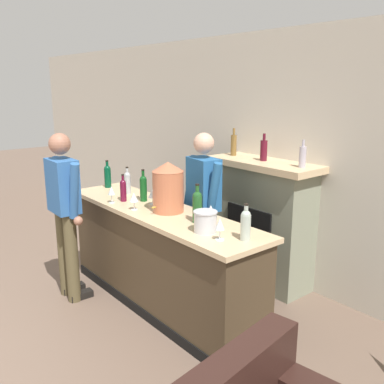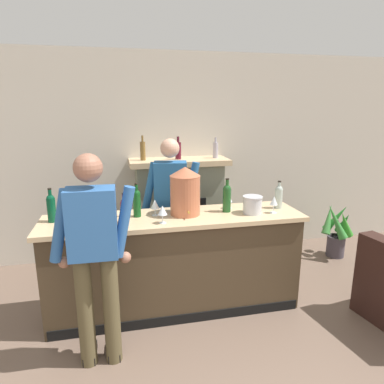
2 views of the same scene
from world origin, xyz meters
TOP-DOWN VIEW (x-y plane):
  - wall_back_panel at (0.00, 4.03)m, footprint 12.00×0.07m
  - bar_counter at (0.11, 2.55)m, footprint 2.55×0.63m
  - fireplace_stone at (0.37, 3.77)m, footprint 1.28×0.52m
  - person_customer at (-0.62, 1.92)m, footprint 0.66×0.31m
  - person_bartender at (0.15, 3.09)m, footprint 0.65×0.35m
  - copper_dispenser at (0.22, 2.59)m, footprint 0.30×0.34m
  - ice_bucket_steel at (0.88, 2.48)m, footprint 0.20×0.20m
  - wine_bottle_rose_blush at (-0.63, 2.66)m, footprint 0.07×0.07m
  - wine_bottle_burgundy_dark at (-1.03, 2.63)m, footprint 0.08×0.08m
  - wine_bottle_port_short at (-0.25, 2.62)m, footprint 0.07×0.07m
  - wine_bottle_riesling_slim at (-0.38, 2.46)m, footprint 0.06×0.06m
  - wine_bottle_chardonnay_pale at (1.22, 2.60)m, footprint 0.08×0.08m
  - wine_bottle_cabernet_heavy at (0.65, 2.59)m, footprint 0.08×0.08m
  - wine_glass_front_right at (0.71, 2.70)m, footprint 0.08×0.08m
  - wine_glass_mid_counter at (1.09, 2.44)m, footprint 0.08×0.08m
  - wine_glass_front_left at (-0.39, 2.33)m, footprint 0.07×0.07m
  - wine_glass_near_bucket at (-0.04, 2.37)m, footprint 0.09×0.09m
  - wine_glass_back_row at (-0.08, 2.62)m, footprint 0.09×0.09m

SIDE VIEW (x-z plane):
  - bar_counter at x=0.11m, z-range 0.00..1.01m
  - fireplace_stone at x=0.37m, z-range -0.14..1.55m
  - person_bartender at x=0.15m, z-range 0.09..1.80m
  - person_customer at x=-0.62m, z-range 0.09..1.82m
  - ice_bucket_steel at x=0.88m, z-range 1.01..1.18m
  - wine_glass_front_right at x=0.71m, z-range 1.04..1.19m
  - wine_glass_back_row at x=-0.08m, z-range 1.04..1.20m
  - wine_glass_near_bucket at x=-0.04m, z-range 1.04..1.21m
  - wine_glass_front_left at x=-0.39m, z-range 1.04..1.22m
  - wine_glass_mid_counter at x=1.09m, z-range 1.04..1.22m
  - wine_bottle_riesling_slim at x=-0.38m, z-range 0.99..1.27m
  - wine_bottle_chardonnay_pale at x=1.22m, z-range 0.99..1.28m
  - wine_bottle_rose_blush at x=-0.63m, z-range 0.99..1.29m
  - wine_bottle_burgundy_dark at x=-1.03m, z-range 0.99..1.31m
  - wine_bottle_port_short at x=-0.25m, z-range 0.99..1.32m
  - wine_bottle_cabernet_heavy at x=0.65m, z-range 0.99..1.33m
  - copper_dispenser at x=0.22m, z-range 1.01..1.49m
  - wall_back_panel at x=0.00m, z-range 0.00..2.75m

